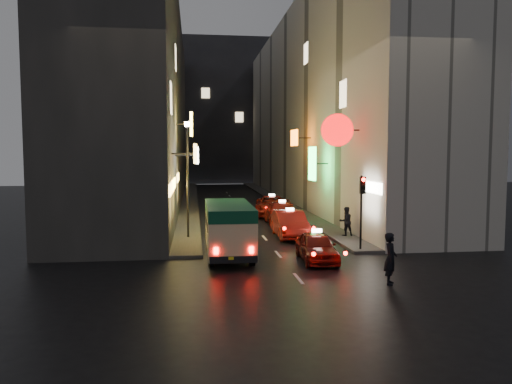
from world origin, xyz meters
name	(u,v)px	position (x,y,z in m)	size (l,w,h in m)	color
ground	(326,312)	(0.00, 0.00, 0.00)	(120.00, 120.00, 0.00)	black
building_left	(149,107)	(-8.00, 33.99, 9.00)	(7.43, 52.00, 18.00)	#3C3937
building_right	(315,109)	(8.00, 33.99, 9.00)	(8.09, 52.00, 18.00)	#ABA79D
building_far	(218,113)	(0.00, 66.00, 11.00)	(30.00, 10.00, 22.00)	#313136
sidewalk_left	(190,201)	(-4.25, 34.00, 0.07)	(1.50, 52.00, 0.15)	#484643
sidewalk_right	(277,200)	(4.25, 34.00, 0.07)	(1.50, 52.00, 0.15)	#484643
minibus	(229,224)	(-2.33, 8.17, 1.53)	(1.99, 5.65, 2.43)	beige
taxi_near	(317,245)	(1.43, 6.89, 0.73)	(2.03, 4.65, 1.63)	maroon
taxi_second	(290,222)	(1.44, 13.06, 0.87)	(2.27, 5.45, 1.90)	maroon
taxi_third	(282,212)	(1.87, 17.86, 0.86)	(2.32, 5.45, 1.89)	maroon
taxi_far	(272,204)	(1.93, 22.66, 0.86)	(2.92, 5.63, 1.88)	maroon
pedestrian_crossing	(390,255)	(3.11, 2.81, 1.06)	(0.70, 0.45, 2.12)	black
pedestrian_sidewalk	(346,219)	(4.44, 12.34, 1.05)	(0.68, 0.43, 1.81)	black
traffic_light	(362,196)	(4.00, 8.47, 2.69)	(0.26, 0.43, 3.50)	black
lamp_post	(188,171)	(-4.20, 13.00, 3.72)	(0.28, 0.28, 6.22)	black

